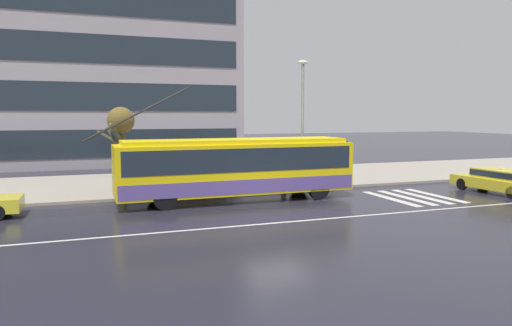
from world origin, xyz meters
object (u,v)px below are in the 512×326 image
Objects in this scene: pedestrian_at_shelter at (285,157)px; street_lamp at (302,113)px; taxi_cross_traffic at (498,180)px; bus_shelter at (194,153)px; pedestrian_approaching_curb at (160,171)px; street_tree_bare at (121,126)px; trolleybus at (237,167)px.

street_lamp reaches higher than pedestrian_at_shelter.
bus_shelter is at bearing 157.54° from taxi_cross_traffic.
pedestrian_at_shelter is 6.84m from pedestrian_approaching_curb.
bus_shelter is 2.61× the size of pedestrian_approaching_curb.
pedestrian_at_shelter is 2.61m from street_lamp.
pedestrian_approaching_curb is at bearing -14.33° from street_tree_bare.
pedestrian_approaching_curb is (-6.61, 1.62, -0.69)m from pedestrian_at_shelter.
taxi_cross_traffic is 10.81m from street_lamp.
street_tree_bare reaches higher than bus_shelter.
trolleybus is 7.04m from street_tree_bare.
trolleybus is at bearing -42.73° from street_tree_bare.
pedestrian_at_shelter is (-9.88, 5.12, 1.07)m from taxi_cross_traffic.
taxi_cross_traffic is at bearing -21.40° from street_tree_bare.
pedestrian_at_shelter is at bearing 168.60° from street_lamp.
street_lamp is at bearing -11.46° from bus_shelter.
trolleybus is 2.61× the size of taxi_cross_traffic.
street_lamp reaches higher than pedestrian_approaching_curb.
taxi_cross_traffic is at bearing -22.46° from bus_shelter.
trolleybus is 5.13m from pedestrian_approaching_curb.
street_lamp reaches higher than trolleybus.
taxi_cross_traffic is 1.10× the size of street_tree_bare.
street_lamp reaches higher than street_tree_bare.
bus_shelter reaches higher than pedestrian_at_shelter.
trolleybus is at bearing -53.49° from pedestrian_approaching_curb.
bus_shelter is 4.09m from street_tree_bare.
trolleybus is 1.81× the size of street_lamp.
pedestrian_approaching_curb is at bearing 166.27° from pedestrian_at_shelter.
pedestrian_at_shelter reaches higher than pedestrian_approaching_curb.
street_lamp is at bearing -13.45° from pedestrian_approaching_curb.
street_tree_bare is at bearing 166.37° from street_lamp.
pedestrian_approaching_curb is 0.23× the size of street_lamp.
pedestrian_approaching_curb is at bearing 166.55° from street_lamp.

